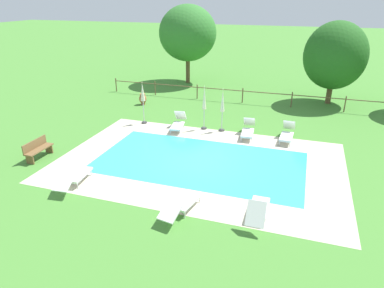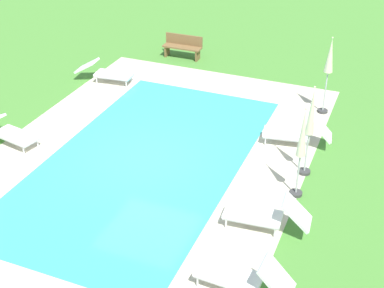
{
  "view_description": "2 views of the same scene",
  "coord_description": "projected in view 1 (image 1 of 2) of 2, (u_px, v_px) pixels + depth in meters",
  "views": [
    {
      "loc": [
        4.11,
        -13.51,
        6.95
      ],
      "look_at": [
        -0.53,
        0.5,
        0.6
      ],
      "focal_mm": 32.3,
      "sensor_mm": 36.0,
      "label": 1
    },
    {
      "loc": [
        11.04,
        5.86,
        7.94
      ],
      "look_at": [
        -0.17,
        1.29,
        0.71
      ],
      "focal_mm": 50.98,
      "sensor_mm": 36.0,
      "label": 2
    }
  ],
  "objects": [
    {
      "name": "pool_coping_rim",
      "position": [
        200.0,
        161.0,
        15.72
      ],
      "size": [
        9.78,
        5.48,
        0.01
      ],
      "color": "beige",
      "rests_on": "ground"
    },
    {
      "name": "patio_umbrella_closed_row_centre",
      "position": [
        204.0,
        102.0,
        18.98
      ],
      "size": [
        0.32,
        0.32,
        2.48
      ],
      "color": "#383838",
      "rests_on": "ground"
    },
    {
      "name": "swimming_pool_water",
      "position": [
        200.0,
        162.0,
        15.72
      ],
      "size": [
        9.3,
        5.0,
        0.01
      ],
      "primitive_type": "cube",
      "color": "#38C6D1",
      "rests_on": "ground"
    },
    {
      "name": "perimeter_fence",
      "position": [
        243.0,
        93.0,
        24.09
      ],
      "size": [
        20.1,
        0.08,
        1.05
      ],
      "color": "brown",
      "rests_on": "ground"
    },
    {
      "name": "sun_lounger_north_near_steps",
      "position": [
        178.0,
        123.0,
        19.36
      ],
      "size": [
        0.88,
        1.97,
        0.95
      ],
      "color": "white",
      "rests_on": "ground"
    },
    {
      "name": "patio_umbrella_closed_row_west",
      "position": [
        143.0,
        95.0,
        19.8
      ],
      "size": [
        0.32,
        0.32,
        2.47
      ],
      "color": "#383838",
      "rests_on": "ground"
    },
    {
      "name": "sun_lounger_south_mid",
      "position": [
        258.0,
        209.0,
        11.52
      ],
      "size": [
        0.61,
        1.86,
        0.99
      ],
      "color": "white",
      "rests_on": "ground"
    },
    {
      "name": "tree_west_mid",
      "position": [
        335.0,
        56.0,
        23.0
      ],
      "size": [
        4.11,
        4.11,
        5.52
      ],
      "color": "brown",
      "rests_on": "ground"
    },
    {
      "name": "patio_umbrella_closed_row_mid_west",
      "position": [
        223.0,
        105.0,
        18.71
      ],
      "size": [
        0.32,
        0.32,
        2.4
      ],
      "color": "#383838",
      "rests_on": "ground"
    },
    {
      "name": "terracotta_urn_near_fence",
      "position": [
        143.0,
        99.0,
        23.83
      ],
      "size": [
        0.51,
        0.51,
        0.76
      ],
      "color": "#A85B38",
      "rests_on": "ground"
    },
    {
      "name": "sun_lounger_south_near_corner",
      "position": [
        287.0,
        133.0,
        17.9
      ],
      "size": [
        0.69,
        1.94,
        0.94
      ],
      "color": "white",
      "rests_on": "ground"
    },
    {
      "name": "sun_lounger_north_far",
      "position": [
        248.0,
        130.0,
        18.4
      ],
      "size": [
        0.76,
        1.98,
        0.92
      ],
      "color": "white",
      "rests_on": "ground"
    },
    {
      "name": "pool_deck_paving",
      "position": [
        200.0,
        162.0,
        15.72
      ],
      "size": [
        12.66,
        8.36,
        0.01
      ],
      "primitive_type": "cube",
      "color": "beige",
      "rests_on": "ground"
    },
    {
      "name": "tree_far_west",
      "position": [
        188.0,
        33.0,
        28.44
      ],
      "size": [
        4.74,
        4.74,
        6.38
      ],
      "color": "brown",
      "rests_on": "ground"
    },
    {
      "name": "wooden_bench_lawn_side",
      "position": [
        38.0,
        149.0,
        15.91
      ],
      "size": [
        0.46,
        1.5,
        0.87
      ],
      "color": "brown",
      "rests_on": "ground"
    },
    {
      "name": "sun_lounger_north_mid",
      "position": [
        182.0,
        204.0,
        11.91
      ],
      "size": [
        0.97,
        2.15,
        0.71
      ],
      "color": "white",
      "rests_on": "ground"
    },
    {
      "name": "ground_plane",
      "position": [
        200.0,
        162.0,
        15.72
      ],
      "size": [
        160.0,
        160.0,
        0.0
      ],
      "primitive_type": "plane",
      "color": "#478433"
    },
    {
      "name": "sun_lounger_north_end",
      "position": [
        74.0,
        177.0,
        13.66
      ],
      "size": [
        0.8,
        2.09,
        0.76
      ],
      "color": "white",
      "rests_on": "ground"
    }
  ]
}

